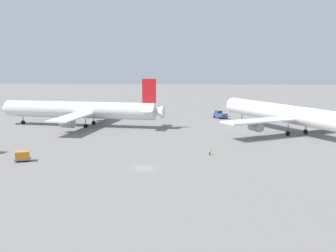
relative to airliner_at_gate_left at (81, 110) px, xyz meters
name	(u,v)px	position (x,y,z in m)	size (l,w,h in m)	color
ground_plane	(144,168)	(26.80, -52.05, -5.24)	(600.00, 600.00, 0.00)	slate
airliner_at_gate_left	(81,110)	(0.00, 0.00, 0.00)	(55.97, 44.30, 15.52)	silver
airliner_being_pushed	(290,115)	(64.71, -9.22, 0.26)	(44.34, 55.41, 16.50)	white
pushback_tug	(220,115)	(46.52, 21.47, -3.94)	(5.99, 7.70, 3.05)	#2D4C8C
gse_container_dolly_flat	(22,156)	(0.49, -47.87, -4.06)	(3.74, 3.12, 2.15)	slate
ground_crew_wing_walker_right	(210,152)	(40.30, -39.69, -4.43)	(0.45, 0.38, 1.56)	#2D3351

